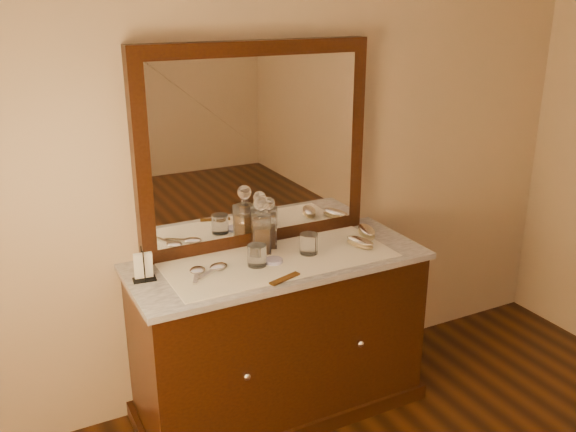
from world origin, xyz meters
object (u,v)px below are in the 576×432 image
object	(u,v)px
dresser_cabinet	(279,338)
hand_mirror_inner	(216,268)
brush_far	(367,232)
comb	(285,279)
hand_mirror_outer	(197,272)
pin_dish	(274,261)
decanter_left	(261,231)
decanter_right	(269,228)
mirror_frame	(256,146)
brush_near	(360,242)
napkin_rack	(143,267)

from	to	relation	value
dresser_cabinet	hand_mirror_inner	xyz separation A→B (m)	(-0.31, 0.01, 0.45)
brush_far	comb	bearing A→B (deg)	-156.06
comb	hand_mirror_outer	bearing A→B (deg)	125.59
pin_dish	brush_far	bearing A→B (deg)	8.21
pin_dish	hand_mirror_inner	xyz separation A→B (m)	(-0.27, 0.05, 0.00)
decanter_left	decanter_right	xyz separation A→B (m)	(0.06, 0.05, -0.01)
brush_far	mirror_frame	bearing A→B (deg)	159.99
decanter_left	hand_mirror_outer	distance (m)	0.39
dresser_cabinet	decanter_left	distance (m)	0.57
decanter_left	brush_far	world-z (taller)	decanter_left
pin_dish	decanter_right	world-z (taller)	decanter_right
dresser_cabinet	pin_dish	world-z (taller)	pin_dish
hand_mirror_outer	hand_mirror_inner	bearing A→B (deg)	-0.88
decanter_right	brush_near	world-z (taller)	decanter_right
brush_near	decanter_left	bearing A→B (deg)	160.61
decanter_right	brush_far	size ratio (longest dim) A/B	1.40
dresser_cabinet	brush_far	world-z (taller)	brush_far
mirror_frame	pin_dish	world-z (taller)	mirror_frame
napkin_rack	hand_mirror_outer	world-z (taller)	napkin_rack
comb	decanter_left	world-z (taller)	decanter_left
napkin_rack	mirror_frame	bearing A→B (deg)	16.04
dresser_cabinet	napkin_rack	distance (m)	0.81
decanter_left	brush_near	size ratio (longest dim) A/B	1.67
napkin_rack	decanter_right	size ratio (longest dim) A/B	0.58
mirror_frame	brush_near	world-z (taller)	mirror_frame
hand_mirror_outer	decanter_right	bearing A→B (deg)	17.95
mirror_frame	comb	bearing A→B (deg)	-99.75
dresser_cabinet	pin_dish	size ratio (longest dim) A/B	16.11
mirror_frame	napkin_rack	xyz separation A→B (m)	(-0.64, -0.18, -0.44)
dresser_cabinet	decanter_right	xyz separation A→B (m)	(0.02, 0.15, 0.54)
decanter_right	pin_dish	bearing A→B (deg)	-109.06
comb	brush_far	size ratio (longest dim) A/B	0.89
comb	hand_mirror_inner	bearing A→B (deg)	116.23
dresser_cabinet	comb	size ratio (longest dim) A/B	8.42
brush_near	hand_mirror_outer	size ratio (longest dim) A/B	0.92
comb	brush_far	world-z (taller)	brush_far
decanter_right	hand_mirror_outer	world-z (taller)	decanter_right
pin_dish	decanter_right	bearing A→B (deg)	70.94
napkin_rack	hand_mirror_inner	size ratio (longest dim) A/B	0.81
mirror_frame	hand_mirror_outer	size ratio (longest dim) A/B	6.44
decanter_left	brush_near	bearing A→B (deg)	-19.39
pin_dish	napkin_rack	distance (m)	0.60
mirror_frame	brush_far	world-z (taller)	mirror_frame
brush_far	hand_mirror_outer	world-z (taller)	brush_far
decanter_left	dresser_cabinet	bearing A→B (deg)	-68.84
mirror_frame	brush_far	xyz separation A→B (m)	(0.54, -0.20, -0.47)
pin_dish	mirror_frame	bearing A→B (deg)	81.17
comb	decanter_right	distance (m)	0.40
brush_far	pin_dish	bearing A→B (deg)	-171.79
pin_dish	comb	xyz separation A→B (m)	(-0.04, -0.19, -0.00)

